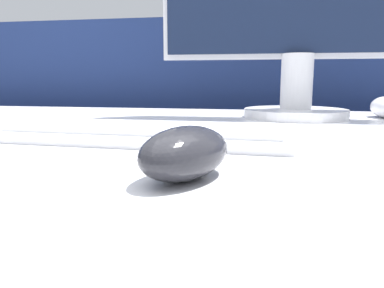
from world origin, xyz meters
name	(u,v)px	position (x,y,z in m)	size (l,w,h in m)	color
partition_panel	(225,171)	(0.00, 0.70, 0.50)	(5.00, 0.03, 1.00)	navy
computer_mouse_near	(185,153)	(0.05, -0.21, 0.75)	(0.10, 0.12, 0.05)	#232328
keyboard	(145,134)	(-0.05, -0.02, 0.73)	(0.41, 0.14, 0.02)	white
monitor	(300,3)	(0.19, 0.36, 0.97)	(0.61, 0.23, 0.47)	silver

